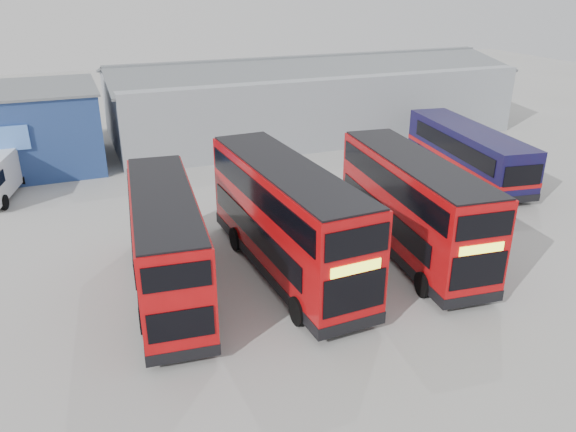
{
  "coord_description": "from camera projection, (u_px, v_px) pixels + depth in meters",
  "views": [
    {
      "loc": [
        -9.83,
        -20.65,
        11.41
      ],
      "look_at": [
        -1.76,
        -0.38,
        2.1
      ],
      "focal_mm": 35.0,
      "sensor_mm": 36.0,
      "label": 1
    }
  ],
  "objects": [
    {
      "name": "single_decker_blue",
      "position": [
        467.0,
        152.0,
        34.37
      ],
      "size": [
        4.14,
        11.41,
        3.03
      ],
      "rotation": [
        0.0,
        0.0,
        3.0
      ],
      "color": "#0C0D37",
      "rests_on": "ground"
    },
    {
      "name": "maintenance_shed",
      "position": [
        307.0,
        98.0,
        44.26
      ],
      "size": [
        30.5,
        12.0,
        5.89
      ],
      "color": "#91979E",
      "rests_on": "ground"
    },
    {
      "name": "double_decker_left",
      "position": [
        167.0,
        245.0,
        21.21
      ],
      "size": [
        3.32,
        9.95,
        4.13
      ],
      "rotation": [
        0.0,
        0.0,
        3.04
      ],
      "color": "#AF0A0D",
      "rests_on": "ground"
    },
    {
      "name": "double_decker_centre",
      "position": [
        286.0,
        221.0,
        22.77
      ],
      "size": [
        3.19,
        11.04,
        4.62
      ],
      "rotation": [
        0.0,
        0.0,
        0.05
      ],
      "color": "#AF0A0D",
      "rests_on": "ground"
    },
    {
      "name": "double_decker_right",
      "position": [
        412.0,
        208.0,
        24.38
      ],
      "size": [
        3.54,
        10.54,
        4.38
      ],
      "rotation": [
        0.0,
        0.0,
        -0.1
      ],
      "color": "#AF0A0D",
      "rests_on": "ground"
    },
    {
      "name": "ground_plane",
      "position": [
        321.0,
        250.0,
        25.46
      ],
      "size": [
        120.0,
        120.0,
        0.0
      ],
      "primitive_type": "plane",
      "color": "gray",
      "rests_on": "ground"
    }
  ]
}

